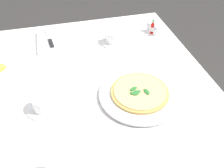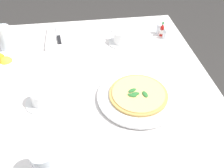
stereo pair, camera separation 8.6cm
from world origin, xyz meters
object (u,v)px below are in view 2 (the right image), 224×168
at_px(pizza_plate, 138,96).
at_px(citrus_bowl, 1,64).
at_px(pizza, 138,94).
at_px(salt_shaker, 159,29).
at_px(pepper_shaker, 165,34).
at_px(water_glass_far_left, 5,40).
at_px(coffee_cup_left_edge, 41,98).
at_px(hot_sauce_bottle, 162,30).
at_px(water_glass_near_left, 45,164).
at_px(dinner_knife, 58,35).
at_px(napkin_folded, 59,38).
at_px(coffee_cup_center_back, 121,38).

height_order(pizza_plate, citrus_bowl, citrus_bowl).
height_order(pizza, salt_shaker, salt_shaker).
bearing_deg(pepper_shaker, water_glass_far_left, 89.58).
distance_m(coffee_cup_left_edge, water_glass_far_left, 0.46).
xyz_separation_m(hot_sauce_bottle, pepper_shaker, (-0.03, -0.01, -0.01)).
xyz_separation_m(citrus_bowl, pepper_shaker, (0.15, -0.83, -0.00)).
xyz_separation_m(water_glass_near_left, salt_shaker, (0.77, -0.57, -0.02)).
distance_m(dinner_knife, salt_shaker, 0.55).
height_order(salt_shaker, pepper_shaker, same).
bearing_deg(salt_shaker, water_glass_far_left, 93.52).
bearing_deg(citrus_bowl, napkin_folded, -48.77).
xyz_separation_m(water_glass_far_left, napkin_folded, (0.06, -0.26, -0.05)).
bearing_deg(coffee_cup_center_back, dinner_knife, 74.96).
bearing_deg(dinner_knife, hot_sauce_bottle, -100.75).
bearing_deg(pepper_shaker, salt_shaker, 19.65).
relative_size(water_glass_near_left, pepper_shaker, 2.01).
bearing_deg(water_glass_near_left, pizza, -51.19).
relative_size(pizza, coffee_cup_left_edge, 1.78).
xyz_separation_m(hot_sauce_bottle, salt_shaker, (0.03, 0.01, -0.01)).
bearing_deg(citrus_bowl, water_glass_near_left, -156.69).
relative_size(water_glass_near_left, dinner_knife, 0.58).
bearing_deg(coffee_cup_center_back, citrus_bowl, 103.53).
distance_m(citrus_bowl, salt_shaker, 0.84).
height_order(water_glass_far_left, salt_shaker, water_glass_far_left).
bearing_deg(pizza_plate, water_glass_near_left, 128.80).
relative_size(pizza_plate, napkin_folded, 1.50).
bearing_deg(water_glass_far_left, coffee_cup_left_edge, -154.23).
xyz_separation_m(pizza, citrus_bowl, (0.28, 0.59, 0.00)).
xyz_separation_m(coffee_cup_left_edge, dinner_knife, (0.48, -0.06, -0.00)).
distance_m(pizza, coffee_cup_left_edge, 0.39).
distance_m(salt_shaker, pepper_shaker, 0.06).
bearing_deg(citrus_bowl, hot_sauce_bottle, -77.45).
relative_size(pizza_plate, water_glass_far_left, 2.57).
xyz_separation_m(pizza_plate, hot_sauce_bottle, (0.46, -0.24, 0.02)).
distance_m(water_glass_near_left, water_glass_far_left, 0.76).
bearing_deg(hot_sauce_bottle, pepper_shaker, -160.35).
bearing_deg(pizza, napkin_folded, 33.03).
xyz_separation_m(pizza, water_glass_far_left, (0.44, 0.59, 0.03)).
height_order(coffee_cup_center_back, napkin_folded, coffee_cup_center_back).
relative_size(water_glass_near_left, napkin_folded, 0.51).
bearing_deg(pizza_plate, salt_shaker, -24.62).
distance_m(coffee_cup_left_edge, dinner_knife, 0.48).
xyz_separation_m(dinner_knife, citrus_bowl, (-0.23, 0.26, 0.00)).
distance_m(coffee_cup_center_back, napkin_folded, 0.34).
bearing_deg(citrus_bowl, pepper_shaker, -79.45).
height_order(hot_sauce_bottle, salt_shaker, hot_sauce_bottle).
xyz_separation_m(pizza, hot_sauce_bottle, (0.46, -0.24, 0.01)).
xyz_separation_m(coffee_cup_left_edge, coffee_cup_center_back, (0.39, -0.38, 0.00)).
bearing_deg(napkin_folded, water_glass_near_left, 179.41).
height_order(pizza_plate, water_glass_near_left, water_glass_near_left).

